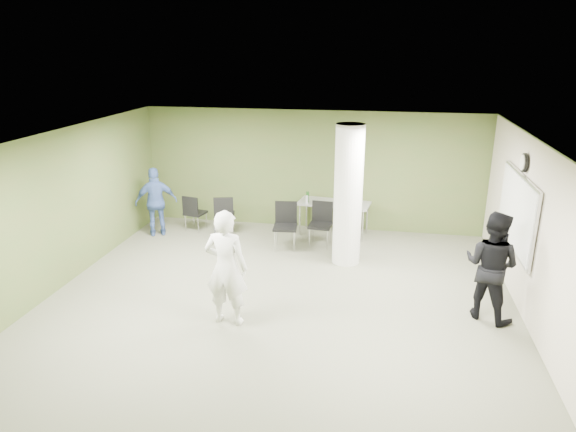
% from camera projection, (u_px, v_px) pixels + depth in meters
% --- Properties ---
extents(floor, '(8.00, 8.00, 0.00)m').
position_uv_depth(floor, '(278.00, 303.00, 8.78)').
color(floor, '#585946').
rests_on(floor, ground).
extents(ceiling, '(8.00, 8.00, 0.00)m').
position_uv_depth(ceiling, '(277.00, 141.00, 7.89)').
color(ceiling, white).
rests_on(ceiling, wall_back).
extents(wall_back, '(8.00, 2.80, 0.02)m').
position_uv_depth(wall_back, '(312.00, 170.00, 12.07)').
color(wall_back, '#485F2D').
rests_on(wall_back, floor).
extents(wall_left, '(0.02, 8.00, 2.80)m').
position_uv_depth(wall_left, '(55.00, 212.00, 9.03)').
color(wall_left, '#485F2D').
rests_on(wall_left, floor).
extents(wall_right_cream, '(0.02, 8.00, 2.80)m').
position_uv_depth(wall_right_cream, '(540.00, 242.00, 7.64)').
color(wall_right_cream, beige).
rests_on(wall_right_cream, floor).
extents(column, '(0.56, 0.56, 2.80)m').
position_uv_depth(column, '(348.00, 196.00, 10.03)').
color(column, silver).
rests_on(column, floor).
extents(whiteboard, '(0.05, 2.30, 1.30)m').
position_uv_depth(whiteboard, '(517.00, 211.00, 8.75)').
color(whiteboard, silver).
rests_on(whiteboard, wall_right_cream).
extents(wall_clock, '(0.06, 0.32, 0.32)m').
position_uv_depth(wall_clock, '(524.00, 163.00, 8.48)').
color(wall_clock, black).
rests_on(wall_clock, wall_right_cream).
extents(folding_table, '(1.70, 0.91, 1.02)m').
position_uv_depth(folding_table, '(333.00, 205.00, 11.76)').
color(folding_table, gray).
rests_on(folding_table, floor).
extents(wastebasket, '(0.24, 0.24, 0.28)m').
position_uv_depth(wastebasket, '(219.00, 234.00, 11.58)').
color(wastebasket, '#4C4C4C').
rests_on(wastebasket, floor).
extents(chair_back_left, '(0.52, 0.52, 0.87)m').
position_uv_depth(chair_back_left, '(193.00, 211.00, 12.03)').
color(chair_back_left, black).
rests_on(chair_back_left, floor).
extents(chair_back_right, '(0.56, 0.56, 0.93)m').
position_uv_depth(chair_back_right, '(224.00, 212.00, 11.81)').
color(chair_back_right, black).
rests_on(chair_back_right, floor).
extents(chair_table_left, '(0.55, 0.55, 1.00)m').
position_uv_depth(chair_table_left, '(286.00, 221.00, 11.05)').
color(chair_table_left, black).
rests_on(chair_table_left, floor).
extents(chair_table_right, '(0.51, 0.51, 0.96)m').
position_uv_depth(chair_table_right, '(321.00, 220.00, 11.21)').
color(chair_table_right, black).
rests_on(chair_table_right, floor).
extents(woman_white, '(0.70, 0.48, 1.87)m').
position_uv_depth(woman_white, '(226.00, 268.00, 7.90)').
color(woman_white, silver).
rests_on(woman_white, floor).
extents(man_black, '(1.10, 1.05, 1.79)m').
position_uv_depth(man_black, '(491.00, 266.00, 8.06)').
color(man_black, black).
rests_on(man_black, floor).
extents(man_blue, '(1.01, 0.77, 1.60)m').
position_uv_depth(man_blue, '(156.00, 202.00, 11.70)').
color(man_blue, '#405C9F').
rests_on(man_blue, floor).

